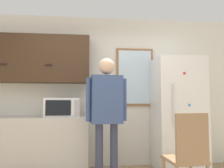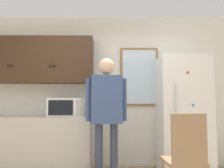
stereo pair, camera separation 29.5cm
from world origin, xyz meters
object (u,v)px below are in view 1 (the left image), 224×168
microwave (63,107)px  person (107,105)px  refrigerator (178,113)px  chair (188,152)px

microwave → person: 0.82m
person → refrigerator: refrigerator is taller
microwave → chair: microwave is taller
microwave → refrigerator: size_ratio=0.29×
microwave → person: size_ratio=0.31×
chair → person: bearing=-37.2°
refrigerator → microwave: bearing=-179.7°
person → refrigerator: size_ratio=0.94×
refrigerator → chair: refrigerator is taller
chair → refrigerator: bearing=-111.1°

